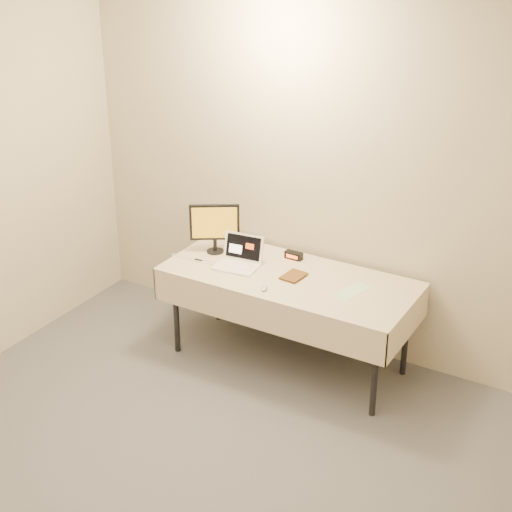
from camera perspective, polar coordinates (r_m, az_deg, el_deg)
The scene contains 9 objects.
back_wall at distance 5.85m, azimuth 4.65°, elevation 5.65°, with size 4.00×0.10×2.70m, color #C2B59C.
table at distance 5.74m, azimuth 2.42°, elevation -2.00°, with size 1.86×0.81×0.74m.
laptop at distance 5.85m, azimuth -1.22°, elevation -0.19°, with size 0.34×0.31×0.22m.
monitor at distance 6.00m, azimuth -3.03°, elevation 2.30°, with size 0.33×0.22×0.39m.
book at distance 5.69m, azimuth 2.17°, elevation -0.51°, with size 0.14×0.02×0.19m, color #98561B.
alarm_clock at distance 5.97m, azimuth 2.76°, elevation 0.05°, with size 0.14×0.06×0.06m.
clicker at distance 5.51m, azimuth 0.60°, elevation -2.34°, with size 0.04×0.09×0.02m, color #B2B2B5.
paper_form at distance 5.53m, azimuth 7.00°, elevation -2.56°, with size 0.12×0.31×0.00m, color #B9E8B9.
usb_dongle at distance 5.96m, azimuth -4.22°, elevation -0.29°, with size 0.06×0.02×0.01m, color black.
Camera 1 is at (2.37, -2.48, 3.29)m, focal length 55.00 mm.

